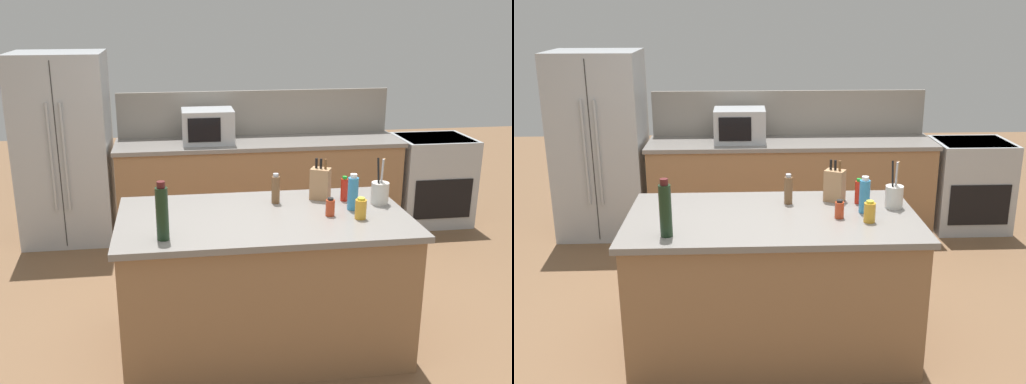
% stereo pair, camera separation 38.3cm
% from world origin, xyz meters
% --- Properties ---
extents(ground_plane, '(14.00, 14.00, 0.00)m').
position_xyz_m(ground_plane, '(0.00, 0.00, 0.00)').
color(ground_plane, brown).
extents(back_counter_run, '(2.86, 0.66, 0.94)m').
position_xyz_m(back_counter_run, '(0.30, 2.20, 0.47)').
color(back_counter_run, '#936B47').
rests_on(back_counter_run, ground_plane).
extents(wall_backsplash, '(2.82, 0.03, 0.46)m').
position_xyz_m(wall_backsplash, '(0.30, 2.52, 1.17)').
color(wall_backsplash, gray).
rests_on(wall_backsplash, back_counter_run).
extents(kitchen_island, '(1.88, 1.03, 0.94)m').
position_xyz_m(kitchen_island, '(0.00, 0.00, 0.47)').
color(kitchen_island, '#936B47').
rests_on(kitchen_island, ground_plane).
extents(refrigerator, '(0.85, 0.75, 1.83)m').
position_xyz_m(refrigerator, '(-1.60, 2.25, 0.91)').
color(refrigerator, '#ADB2B7').
rests_on(refrigerator, ground_plane).
extents(range_oven, '(0.76, 0.65, 0.92)m').
position_xyz_m(range_oven, '(2.15, 2.20, 0.47)').
color(range_oven, '#ADB2B7').
rests_on(range_oven, ground_plane).
extents(microwave, '(0.50, 0.39, 0.33)m').
position_xyz_m(microwave, '(-0.21, 2.20, 1.10)').
color(microwave, '#ADB2B7').
rests_on(microwave, back_counter_run).
extents(knife_block, '(0.16, 0.15, 0.29)m').
position_xyz_m(knife_block, '(0.44, 0.29, 1.05)').
color(knife_block, '#A87C54').
rests_on(knife_block, kitchen_island).
extents(utensil_crock, '(0.12, 0.12, 0.32)m').
position_xyz_m(utensil_crock, '(0.82, 0.13, 1.02)').
color(utensil_crock, beige).
rests_on(utensil_crock, kitchen_island).
extents(hot_sauce_bottle, '(0.05, 0.05, 0.18)m').
position_xyz_m(hot_sauce_bottle, '(0.60, 0.23, 1.02)').
color(hot_sauce_bottle, red).
rests_on(hot_sauce_bottle, kitchen_island).
extents(wine_bottle, '(0.07, 0.07, 0.35)m').
position_xyz_m(wine_bottle, '(-0.64, -0.33, 1.11)').
color(wine_bottle, black).
rests_on(wine_bottle, kitchen_island).
extents(pepper_grinder, '(0.06, 0.06, 0.21)m').
position_xyz_m(pepper_grinder, '(0.12, 0.24, 1.04)').
color(pepper_grinder, brown).
rests_on(pepper_grinder, kitchen_island).
extents(spice_jar_paprika, '(0.06, 0.06, 0.12)m').
position_xyz_m(spice_jar_paprika, '(0.42, -0.06, 1.00)').
color(spice_jar_paprika, '#B73D1E').
rests_on(spice_jar_paprika, kitchen_island).
extents(dish_soap_bottle, '(0.07, 0.07, 0.24)m').
position_xyz_m(dish_soap_bottle, '(0.60, 0.04, 1.06)').
color(dish_soap_bottle, '#3384BC').
rests_on(dish_soap_bottle, kitchen_island).
extents(honey_jar, '(0.07, 0.07, 0.14)m').
position_xyz_m(honey_jar, '(0.60, -0.15, 1.01)').
color(honey_jar, gold).
rests_on(honey_jar, kitchen_island).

